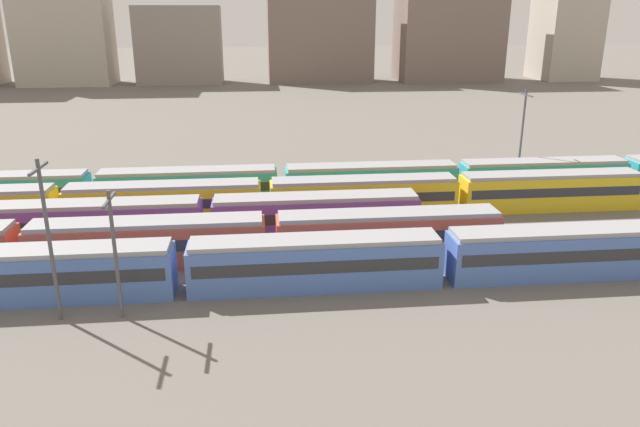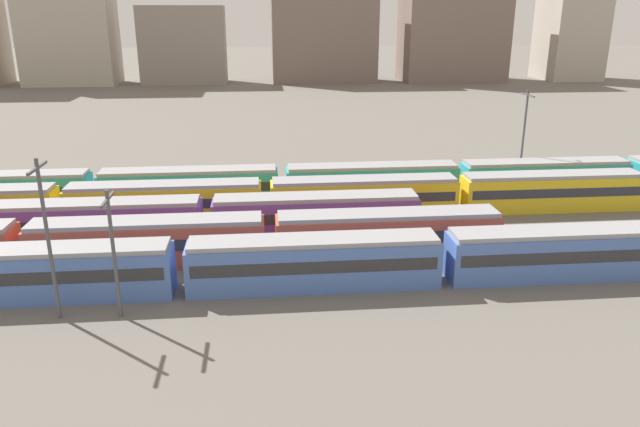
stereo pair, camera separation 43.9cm
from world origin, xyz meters
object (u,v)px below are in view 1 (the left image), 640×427
at_px(train_track_2, 94,223).
at_px(catenary_pole_1, 522,134).
at_px(catenary_pole_0, 115,248).
at_px(train_track_0, 315,262).
at_px(train_track_1, 149,242).
at_px(catenary_pole_2, 48,234).
at_px(train_track_3, 266,199).
at_px(train_track_4, 371,181).

bearing_deg(train_track_2, catenary_pole_1, 16.99).
bearing_deg(catenary_pole_0, catenary_pole_1, 35.11).
relative_size(train_track_0, catenary_pole_1, 8.55).
xyz_separation_m(train_track_1, catenary_pole_2, (-4.39, -8.30, 3.97)).
bearing_deg(catenary_pole_0, train_track_3, 62.77).
bearing_deg(train_track_0, train_track_3, 101.67).
height_order(catenary_pole_1, catenary_pole_2, catenary_pole_1).
bearing_deg(train_track_2, catenary_pole_2, -86.00).
bearing_deg(train_track_2, train_track_1, -44.26).
relative_size(train_track_2, train_track_3, 0.75).
bearing_deg(train_track_0, train_track_4, 69.09).
height_order(train_track_1, catenary_pole_2, catenary_pole_2).
relative_size(train_track_0, catenary_pole_2, 8.80).
bearing_deg(train_track_0, train_track_1, 157.37).
distance_m(train_track_0, train_track_3, 15.93).
bearing_deg(train_track_4, catenary_pole_1, 9.04).
height_order(train_track_0, train_track_2, same).
height_order(train_track_2, train_track_3, same).
height_order(train_track_0, train_track_1, same).
bearing_deg(train_track_2, train_track_0, -30.29).
bearing_deg(catenary_pole_2, train_track_0, 10.42).
distance_m(train_track_1, train_track_3, 13.92).
bearing_deg(catenary_pole_1, train_track_0, -136.98).
height_order(train_track_2, catenary_pole_2, catenary_pole_2).
xyz_separation_m(train_track_2, catenary_pole_2, (0.95, -13.50, 3.97)).
height_order(train_track_2, catenary_pole_0, catenary_pole_0).
xyz_separation_m(train_track_3, catenary_pole_1, (28.47, 7.95, 4.13)).
xyz_separation_m(train_track_2, train_track_4, (25.76, 10.40, 0.00)).
xyz_separation_m(train_track_4, catenary_pole_1, (17.30, 2.75, 4.13)).
bearing_deg(train_track_4, train_track_0, -110.91).
distance_m(train_track_1, train_track_2, 7.45).
xyz_separation_m(train_track_0, train_track_4, (7.95, 20.80, 0.00)).
xyz_separation_m(train_track_4, catenary_pole_2, (-24.81, -23.90, 3.97)).
distance_m(train_track_2, train_track_3, 15.48).
relative_size(catenary_pole_0, catenary_pole_2, 0.81).
relative_size(train_track_0, train_track_1, 1.68).
distance_m(train_track_2, train_track_4, 27.78).
height_order(train_track_1, train_track_3, same).
xyz_separation_m(train_track_1, train_track_4, (20.42, 15.60, 0.00)).
distance_m(train_track_3, catenary_pole_0, 21.45).
height_order(train_track_1, catenary_pole_0, catenary_pole_0).
relative_size(train_track_0, train_track_3, 1.25).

